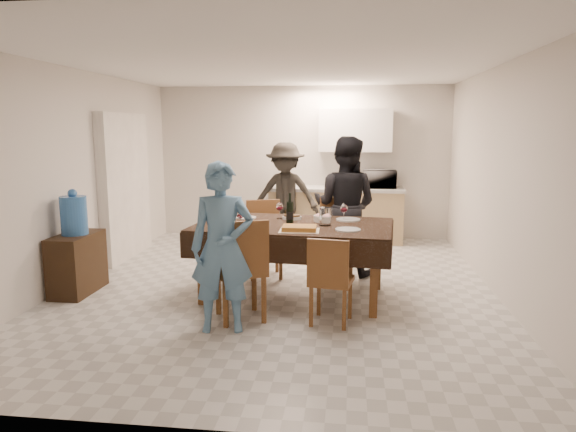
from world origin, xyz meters
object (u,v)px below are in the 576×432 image
person_far (345,206)px  console (77,263)px  person_near (222,248)px  water_pitcher (325,216)px  water_jug (74,215)px  savoury_tart (299,228)px  wine_bottle (290,208)px  microwave (380,179)px  person_kitchen (285,195)px  dining_table (294,227)px

person_far → console: bearing=38.4°
person_near → person_far: size_ratio=0.89×
water_pitcher → water_jug: bearing=-177.9°
savoury_tart → person_far: (0.45, 1.43, 0.03)m
wine_bottle → water_pitcher: 0.42m
water_jug → wine_bottle: 2.46m
wine_bottle → microwave: bearing=68.8°
person_kitchen → person_far: bearing=-57.2°
microwave → person_near: person_near is taller
wine_bottle → water_pitcher: bearing=-14.0°
savoury_tart → water_pitcher: bearing=52.9°
console → microwave: (3.59, 3.16, 0.72)m
console → person_kitchen: bearing=52.5°
person_kitchen → wine_bottle: bearing=-81.7°
dining_table → water_pitcher: water_pitcher is taller
water_pitcher → microwave: (0.75, 3.05, 0.12)m
dining_table → console: size_ratio=3.02×
dining_table → wine_bottle: wine_bottle is taller
person_far → dining_table: bearing=79.2°
water_jug → person_near: size_ratio=0.28×
microwave → person_kitchen: size_ratio=0.32×
water_jug → person_kitchen: bearing=52.5°
person_near → person_kitchen: size_ratio=0.96×
dining_table → savoury_tart: savoury_tart is taller
dining_table → person_kitchen: 2.59m
water_pitcher → person_far: (0.20, 1.10, -0.04)m
dining_table → person_near: bearing=-112.4°
wine_bottle → dining_table: bearing=-45.0°
wine_bottle → savoury_tart: bearing=-70.8°
console → water_pitcher: (2.85, 0.11, 0.59)m
console → water_pitcher: size_ratio=3.76×
water_pitcher → savoury_tart: (-0.25, -0.33, -0.07)m
dining_table → person_kitchen: (-0.42, 2.55, 0.03)m
water_pitcher → person_far: person_far is taller
dining_table → person_near: size_ratio=1.41×
wine_bottle → person_far: bearing=59.0°
person_kitchen → savoury_tart: bearing=-80.0°
water_jug → person_far: person_far is taller
savoury_tart → person_kitchen: (-0.52, 2.93, -0.03)m
dining_table → console: 2.54m
wine_bottle → water_pitcher: size_ratio=1.71×
console → savoury_tart: size_ratio=1.81×
microwave → savoury_tart: bearing=73.6°
person_kitchen → console: bearing=-127.5°
water_jug → wine_bottle: (2.45, 0.21, 0.10)m
person_near → person_kitchen: (0.13, 3.60, 0.04)m
console → person_far: bearing=21.6°
microwave → person_near: bearing=67.9°
water_jug → water_pitcher: (2.85, 0.11, 0.03)m
console → savoury_tart: bearing=-4.9°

